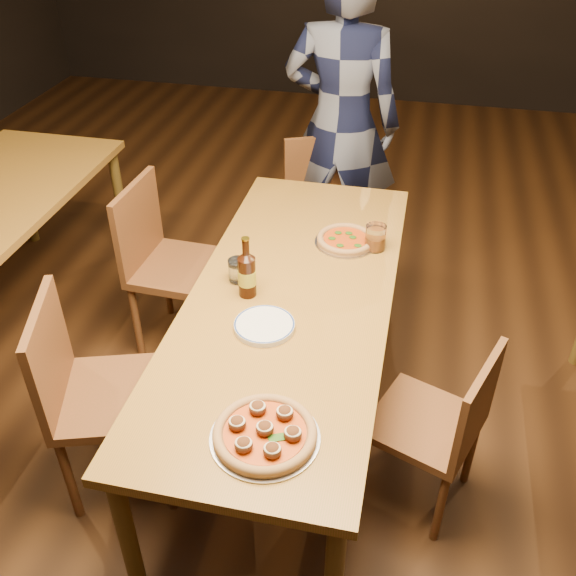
% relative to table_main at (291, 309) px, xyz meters
% --- Properties ---
extents(ground, '(9.00, 9.00, 0.00)m').
position_rel_table_main_xyz_m(ground, '(0.00, 0.00, -0.68)').
color(ground, black).
extents(table_main, '(0.80, 2.00, 0.75)m').
position_rel_table_main_xyz_m(table_main, '(0.00, 0.00, 0.00)').
color(table_main, brown).
rests_on(table_main, ground).
extents(chair_main_nw, '(0.55, 0.55, 0.94)m').
position_rel_table_main_xyz_m(chair_main_nw, '(-0.61, -0.42, -0.21)').
color(chair_main_nw, brown).
rests_on(chair_main_nw, ground).
extents(chair_main_sw, '(0.46, 0.46, 0.94)m').
position_rel_table_main_xyz_m(chair_main_sw, '(-0.67, 0.48, -0.21)').
color(chair_main_sw, brown).
rests_on(chair_main_sw, ground).
extents(chair_main_e, '(0.49, 0.49, 0.82)m').
position_rel_table_main_xyz_m(chair_main_e, '(0.58, -0.24, -0.27)').
color(chair_main_e, brown).
rests_on(chair_main_e, ground).
extents(chair_end, '(0.55, 0.55, 0.89)m').
position_rel_table_main_xyz_m(chair_end, '(-0.05, 1.19, -0.23)').
color(chair_end, brown).
rests_on(chair_end, ground).
extents(pizza_meatball, '(0.34, 0.34, 0.06)m').
position_rel_table_main_xyz_m(pizza_meatball, '(0.08, -0.74, 0.10)').
color(pizza_meatball, '#B7B7BF').
rests_on(pizza_meatball, table_main).
extents(pizza_margherita, '(0.28, 0.28, 0.04)m').
position_rel_table_main_xyz_m(pizza_margherita, '(0.16, 0.44, 0.09)').
color(pizza_margherita, '#B7B7BF').
rests_on(pizza_margherita, table_main).
extents(plate_stack, '(0.23, 0.23, 0.02)m').
position_rel_table_main_xyz_m(plate_stack, '(-0.05, -0.22, 0.08)').
color(plate_stack, white).
rests_on(plate_stack, table_main).
extents(beer_bottle, '(0.07, 0.07, 0.26)m').
position_rel_table_main_xyz_m(beer_bottle, '(-0.17, -0.03, 0.16)').
color(beer_bottle, black).
rests_on(beer_bottle, table_main).
extents(water_glass, '(0.08, 0.08, 0.10)m').
position_rel_table_main_xyz_m(water_glass, '(-0.23, 0.06, 0.12)').
color(water_glass, white).
rests_on(water_glass, table_main).
extents(amber_glass, '(0.09, 0.09, 0.11)m').
position_rel_table_main_xyz_m(amber_glass, '(0.29, 0.42, 0.13)').
color(amber_glass, '#A14F12').
rests_on(amber_glass, table_main).
extents(diner, '(0.69, 0.47, 1.82)m').
position_rel_table_main_xyz_m(diner, '(-0.02, 1.43, 0.23)').
color(diner, black).
rests_on(diner, ground).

